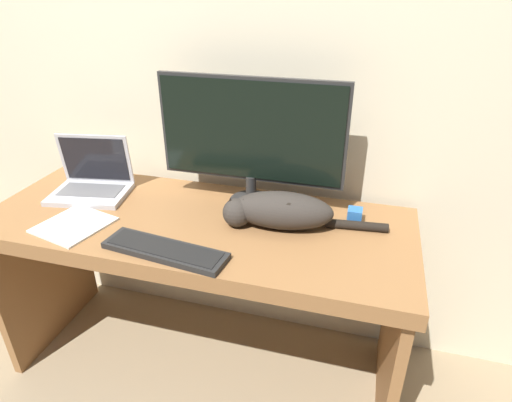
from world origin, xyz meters
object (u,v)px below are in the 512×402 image
at_px(monitor, 251,137).
at_px(laptop, 92,183).
at_px(external_keyboard, 165,250).
at_px(cat, 279,210).

xyz_separation_m(monitor, laptop, (-0.65, -0.08, -0.23)).
bearing_deg(monitor, external_keyboard, -113.34).
distance_m(external_keyboard, cat, 0.41).
bearing_deg(laptop, cat, -13.77).
xyz_separation_m(laptop, cat, (0.80, -0.06, 0.02)).
bearing_deg(laptop, monitor, -2.38).
bearing_deg(external_keyboard, monitor, 73.51).
relative_size(monitor, laptop, 2.11).
distance_m(monitor, cat, 0.29).
height_order(monitor, laptop, monitor).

